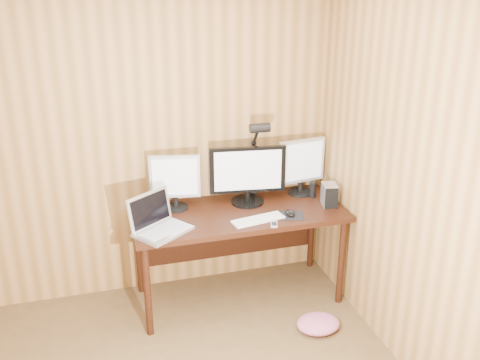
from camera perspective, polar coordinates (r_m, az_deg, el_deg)
name	(u,v)px	position (r m, az deg, el deg)	size (l,w,h in m)	color
room_shell	(125,286)	(2.24, -12.12, -11.03)	(4.00, 4.00, 4.00)	brown
desk	(236,222)	(4.15, -0.46, -4.46)	(1.60, 0.70, 0.75)	black
monitor_center	(248,174)	(4.09, 0.81, 0.62)	(0.59, 0.26, 0.46)	black
monitor_left	(175,181)	(4.01, -6.95, -0.07)	(0.38, 0.18, 0.43)	black
monitor_right	(301,165)	(4.29, 6.55, 1.60)	(0.40, 0.19, 0.46)	black
laptop	(157,222)	(3.75, -8.79, -4.48)	(0.46, 0.44, 0.26)	silver
keyboard	(258,219)	(3.88, 1.95, -4.22)	(0.40, 0.19, 0.02)	white
mousepad	(290,215)	(3.97, 5.34, -3.79)	(0.20, 0.16, 0.00)	black
mouse	(290,213)	(3.97, 5.35, -3.52)	(0.07, 0.11, 0.04)	black
hard_drive	(329,195)	(4.16, 9.52, -1.58)	(0.14, 0.17, 0.17)	silver
phone	(274,224)	(3.82, 3.66, -4.75)	(0.07, 0.10, 0.01)	silver
speaker	(312,190)	(4.30, 7.74, -1.03)	(0.05, 0.05, 0.13)	black
desk_lamp	(257,148)	(4.14, 1.80, 3.46)	(0.15, 0.22, 0.67)	black
fabric_pile	(318,324)	(4.05, 8.34, -14.94)	(0.32, 0.26, 0.10)	#C35E83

